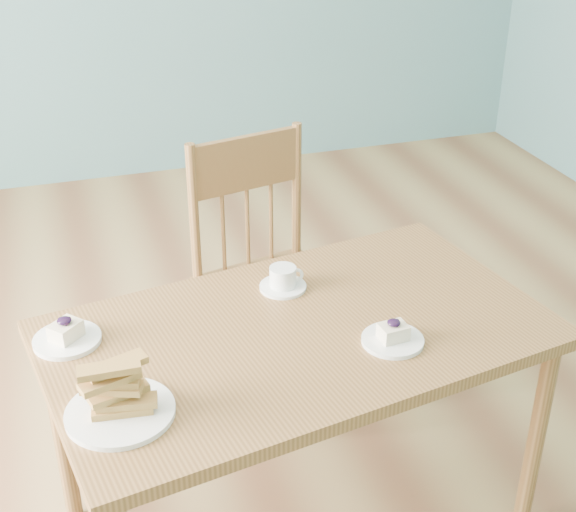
{
  "coord_description": "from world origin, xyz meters",
  "views": [
    {
      "loc": [
        -0.28,
        -1.8,
        1.76
      ],
      "look_at": [
        0.24,
        -0.18,
        0.84
      ],
      "focal_mm": 50.0,
      "sensor_mm": 36.0,
      "label": 1
    }
  ],
  "objects_px": {
    "dining_chair": "(268,276)",
    "coffee_cup": "(283,279)",
    "dining_table": "(299,350)",
    "biscotti_plate": "(118,396)",
    "cheesecake_plate_near": "(393,337)",
    "cheesecake_plate_far": "(67,336)"
  },
  "relations": [
    {
      "from": "dining_chair",
      "to": "coffee_cup",
      "type": "bearing_deg",
      "value": -112.74
    },
    {
      "from": "dining_table",
      "to": "biscotti_plate",
      "type": "xyz_separation_m",
      "value": [
        -0.46,
        -0.2,
        0.11
      ]
    },
    {
      "from": "dining_chair",
      "to": "cheesecake_plate_near",
      "type": "bearing_deg",
      "value": -94.47
    },
    {
      "from": "cheesecake_plate_far",
      "to": "biscotti_plate",
      "type": "relative_size",
      "value": 0.7
    },
    {
      "from": "dining_table",
      "to": "biscotti_plate",
      "type": "height_order",
      "value": "biscotti_plate"
    },
    {
      "from": "dining_table",
      "to": "dining_chair",
      "type": "relative_size",
      "value": 1.46
    },
    {
      "from": "dining_chair",
      "to": "biscotti_plate",
      "type": "bearing_deg",
      "value": -137.54
    },
    {
      "from": "dining_table",
      "to": "cheesecake_plate_far",
      "type": "bearing_deg",
      "value": 158.96
    },
    {
      "from": "dining_chair",
      "to": "biscotti_plate",
      "type": "relative_size",
      "value": 3.91
    },
    {
      "from": "cheesecake_plate_near",
      "to": "cheesecake_plate_far",
      "type": "distance_m",
      "value": 0.78
    },
    {
      "from": "cheesecake_plate_near",
      "to": "biscotti_plate",
      "type": "bearing_deg",
      "value": -173.82
    },
    {
      "from": "dining_table",
      "to": "coffee_cup",
      "type": "distance_m",
      "value": 0.22
    },
    {
      "from": "coffee_cup",
      "to": "dining_chair",
      "type": "bearing_deg",
      "value": 85.85
    },
    {
      "from": "coffee_cup",
      "to": "biscotti_plate",
      "type": "relative_size",
      "value": 0.54
    },
    {
      "from": "dining_table",
      "to": "cheesecake_plate_near",
      "type": "distance_m",
      "value": 0.25
    },
    {
      "from": "dining_chair",
      "to": "biscotti_plate",
      "type": "xyz_separation_m",
      "value": [
        -0.56,
        -0.8,
        0.24
      ]
    },
    {
      "from": "biscotti_plate",
      "to": "dining_chair",
      "type": "bearing_deg",
      "value": 55.01
    },
    {
      "from": "cheesecake_plate_far",
      "to": "coffee_cup",
      "type": "height_order",
      "value": "cheesecake_plate_far"
    },
    {
      "from": "dining_table",
      "to": "dining_chair",
      "type": "height_order",
      "value": "dining_chair"
    },
    {
      "from": "cheesecake_plate_near",
      "to": "coffee_cup",
      "type": "xyz_separation_m",
      "value": [
        -0.17,
        0.32,
        0.01
      ]
    },
    {
      "from": "dining_chair",
      "to": "cheesecake_plate_near",
      "type": "distance_m",
      "value": 0.76
    },
    {
      "from": "cheesecake_plate_near",
      "to": "cheesecake_plate_far",
      "type": "height_order",
      "value": "cheesecake_plate_far"
    }
  ]
}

